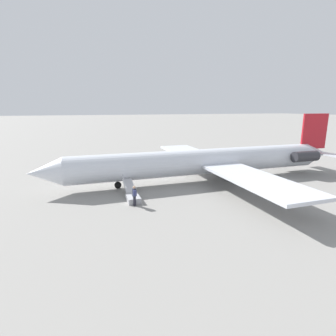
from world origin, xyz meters
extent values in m
plane|color=gray|center=(0.00, 0.00, 0.00)|extent=(600.00, 600.00, 0.00)
cylinder|color=silver|center=(0.00, 0.00, 2.20)|extent=(29.69, 4.02, 2.84)
cone|color=silver|center=(16.35, -0.66, 2.20)|extent=(3.23, 2.90, 2.78)
cone|color=silver|center=(-16.63, 0.67, 2.20)|extent=(3.80, 2.93, 2.78)
cube|color=red|center=(-15.89, 0.64, 5.18)|extent=(3.98, 0.39, 4.54)
cube|color=silver|center=(-16.29, 0.65, 2.48)|extent=(2.02, 8.01, 0.14)
cube|color=silver|center=(-1.17, 7.69, 1.99)|extent=(5.03, 12.60, 0.28)
cube|color=silver|center=(-1.78, -7.57, 1.99)|extent=(5.03, 12.60, 0.28)
cylinder|color=#2D2D33|center=(-12.67, 2.50, 2.41)|extent=(3.45, 1.41, 1.28)
cylinder|color=#2D2D33|center=(-12.83, -1.48, 2.41)|extent=(3.45, 1.41, 1.28)
cylinder|color=black|center=(9.61, -0.39, 0.35)|extent=(0.71, 0.20, 0.70)
cylinder|color=#2D2D33|center=(9.61, -0.39, 0.81)|extent=(0.13, 0.13, 0.22)
cylinder|color=black|center=(-2.91, 1.39, 0.35)|extent=(0.71, 0.20, 0.70)
cylinder|color=#2D2D33|center=(-2.91, 1.39, 0.81)|extent=(0.13, 0.13, 0.22)
cylinder|color=black|center=(-3.01, -1.16, 0.35)|extent=(0.71, 0.20, 0.70)
cylinder|color=#2D2D33|center=(-3.01, -1.16, 0.81)|extent=(0.13, 0.13, 0.22)
cube|color=#B2B2B7|center=(9.05, 4.01, 0.25)|extent=(1.17, 1.84, 0.50)
cube|color=#B2B2B7|center=(8.97, 2.01, 0.89)|extent=(0.99, 2.27, 0.89)
cube|color=#B2B2B7|center=(9.42, 1.99, 1.39)|extent=(0.15, 2.22, 0.83)
cube|color=#23232D|center=(9.17, 5.04, 0.42)|extent=(0.21, 0.29, 0.85)
cylinder|color=#33384C|center=(9.17, 5.04, 1.18)|extent=(0.36, 0.36, 0.65)
sphere|color=tan|center=(9.17, 5.04, 1.62)|extent=(0.24, 0.24, 0.24)
cube|color=navy|center=(9.19, 5.31, 1.21)|extent=(0.29, 0.19, 0.44)
camera|label=1|loc=(14.01, 25.77, 8.14)|focal=28.00mm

